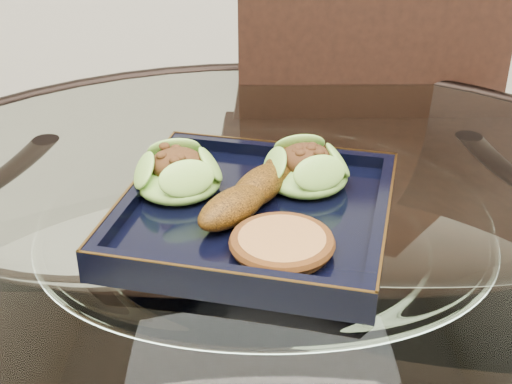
{
  "coord_description": "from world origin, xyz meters",
  "views": [
    {
      "loc": [
        -0.02,
        -0.58,
        1.15
      ],
      "look_at": [
        -0.01,
        0.05,
        0.8
      ],
      "focal_mm": 50.0,
      "sensor_mm": 36.0,
      "label": 1
    }
  ],
  "objects": [
    {
      "name": "lettuce_wrap_left",
      "position": [
        -0.09,
        0.1,
        0.8
      ],
      "size": [
        0.11,
        0.11,
        0.03
      ],
      "primitive_type": "ellipsoid",
      "rotation": [
        0.0,
        0.0,
        -0.17
      ],
      "color": "#67A42F",
      "rests_on": "navy_plate"
    },
    {
      "name": "dining_chair",
      "position": [
        0.18,
        0.36,
        0.57
      ],
      "size": [
        0.44,
        0.44,
        1.02
      ],
      "rotation": [
        0.0,
        0.0,
        -0.0
      ],
      "color": "black",
      "rests_on": "ground"
    },
    {
      "name": "roasted_plantain",
      "position": [
        -0.0,
        0.07,
        0.8
      ],
      "size": [
        0.13,
        0.18,
        0.03
      ],
      "primitive_type": "ellipsoid",
      "rotation": [
        0.0,
        0.0,
        1.0
      ],
      "color": "#6B3E0B",
      "rests_on": "navy_plate"
    },
    {
      "name": "lettuce_wrap_right",
      "position": [
        0.05,
        0.11,
        0.8
      ],
      "size": [
        0.11,
        0.11,
        0.03
      ],
      "primitive_type": "ellipsoid",
      "rotation": [
        0.0,
        0.0,
        -0.21
      ],
      "color": "#65992C",
      "rests_on": "navy_plate"
    },
    {
      "name": "dining_table",
      "position": [
        -0.0,
        -0.0,
        0.6
      ],
      "size": [
        1.13,
        1.13,
        0.77
      ],
      "color": "white",
      "rests_on": "ground"
    },
    {
      "name": "crumb_patty",
      "position": [
        0.01,
        -0.03,
        0.79
      ],
      "size": [
        0.11,
        0.11,
        0.02
      ],
      "primitive_type": "cylinder",
      "rotation": [
        0.0,
        0.0,
        0.29
      ],
      "color": "#AB6C39",
      "rests_on": "navy_plate"
    },
    {
      "name": "navy_plate",
      "position": [
        -0.01,
        0.05,
        0.77
      ],
      "size": [
        0.33,
        0.33,
        0.02
      ],
      "primitive_type": "cube",
      "rotation": [
        0.0,
        0.0,
        -0.25
      ],
      "color": "black",
      "rests_on": "dining_table"
    }
  ]
}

